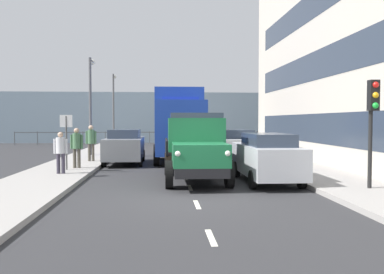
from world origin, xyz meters
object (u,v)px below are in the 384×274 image
at_px(lorry_cargo_blue, 178,122).
at_px(car_silver_kerbside_near, 266,157).
at_px(truck_vintage_green, 196,149).
at_px(pedestrian_by_lamp, 77,144).
at_px(pedestrian_strolling, 91,140).
at_px(street_sign, 66,132).
at_px(car_grey_oppositeside_0, 125,146).
at_px(traffic_light_near, 373,110).
at_px(pedestrian_in_dark_coat, 61,149).
at_px(lamp_post_promenade, 91,96).
at_px(lamp_post_far, 114,102).
at_px(car_white_kerbside_1, 235,146).

height_order(lorry_cargo_blue, car_silver_kerbside_near, lorry_cargo_blue).
relative_size(truck_vintage_green, pedestrian_by_lamp, 3.32).
relative_size(pedestrian_strolling, street_sign, 0.80).
xyz_separation_m(car_grey_oppositeside_0, pedestrian_strolling, (1.67, -0.08, 0.31)).
bearing_deg(pedestrian_by_lamp, car_silver_kerbside_near, 153.00).
distance_m(lorry_cargo_blue, traffic_light_near, 12.07).
relative_size(car_grey_oppositeside_0, street_sign, 1.88).
height_order(lorry_cargo_blue, pedestrian_by_lamp, lorry_cargo_blue).
height_order(pedestrian_by_lamp, street_sign, street_sign).
height_order(car_silver_kerbside_near, street_sign, street_sign).
height_order(truck_vintage_green, pedestrian_in_dark_coat, truck_vintage_green).
distance_m(traffic_light_near, lamp_post_promenade, 16.75).
bearing_deg(lamp_post_promenade, lamp_post_far, -90.29).
bearing_deg(traffic_light_near, lamp_post_far, -66.99).
distance_m(lorry_cargo_blue, car_silver_kerbside_near, 8.96).
relative_size(car_grey_oppositeside_0, pedestrian_strolling, 2.36).
bearing_deg(car_silver_kerbside_near, truck_vintage_green, -6.24).
bearing_deg(lamp_post_far, pedestrian_strolling, 92.31).
bearing_deg(traffic_light_near, truck_vintage_green, -28.10).
relative_size(traffic_light_near, lamp_post_far, 0.53).
relative_size(pedestrian_in_dark_coat, lamp_post_far, 0.26).
bearing_deg(street_sign, lamp_post_promenade, -87.84).
relative_size(car_grey_oppositeside_0, pedestrian_in_dark_coat, 2.67).
distance_m(car_white_kerbside_1, street_sign, 8.22).
xyz_separation_m(car_white_kerbside_1, street_sign, (7.54, 3.16, 0.79)).
bearing_deg(car_white_kerbside_1, car_grey_oppositeside_0, -4.28).
relative_size(pedestrian_by_lamp, pedestrian_strolling, 0.95).
distance_m(car_silver_kerbside_near, lamp_post_promenade, 13.54).
xyz_separation_m(car_white_kerbside_1, pedestrian_strolling, (7.16, -0.49, 0.31)).
bearing_deg(car_white_kerbside_1, traffic_light_near, 106.41).
bearing_deg(pedestrian_by_lamp, pedestrian_strolling, -91.84).
distance_m(lorry_cargo_blue, pedestrian_by_lamp, 6.62).
xyz_separation_m(car_silver_kerbside_near, lamp_post_promenade, (7.83, -10.71, 2.72)).
xyz_separation_m(pedestrian_by_lamp, lamp_post_promenade, (0.57, -7.01, 2.46)).
height_order(pedestrian_by_lamp, lamp_post_promenade, lamp_post_promenade).
relative_size(truck_vintage_green, car_grey_oppositeside_0, 1.34).
distance_m(car_grey_oppositeside_0, pedestrian_in_dark_coat, 5.19).
bearing_deg(car_grey_oppositeside_0, street_sign, 60.19).
bearing_deg(lamp_post_far, truck_vintage_green, 103.84).
xyz_separation_m(car_white_kerbside_1, lamp_post_promenade, (7.83, -4.49, 2.72)).
relative_size(lorry_cargo_blue, car_white_kerbside_1, 1.96).
distance_m(pedestrian_by_lamp, pedestrian_strolling, 3.02).
distance_m(car_white_kerbside_1, lamp_post_far, 17.72).
bearing_deg(pedestrian_in_dark_coat, lamp_post_far, -89.16).
xyz_separation_m(truck_vintage_green, traffic_light_near, (-4.99, 2.66, 1.29)).
bearing_deg(truck_vintage_green, pedestrian_in_dark_coat, -17.40).
distance_m(truck_vintage_green, traffic_light_near, 5.80).
height_order(lorry_cargo_blue, lamp_post_far, lamp_post_far).
xyz_separation_m(pedestrian_by_lamp, traffic_light_near, (-9.80, 6.09, 1.32)).
xyz_separation_m(pedestrian_strolling, street_sign, (0.38, 3.65, 0.47)).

